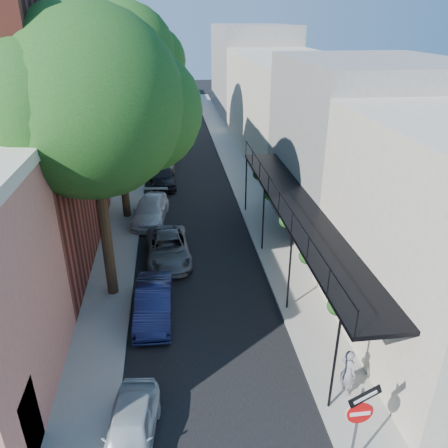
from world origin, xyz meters
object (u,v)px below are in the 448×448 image
object	(u,v)px
sign_post	(359,416)
parked_car_f	(167,160)
parked_car_a	(130,430)
parked_car_d	(150,210)
parked_car_g	(156,143)
pedestrian	(348,372)
oak_far	(133,56)
parked_car_c	(169,248)
oak_near	(103,106)
oak_mid	(123,94)
parked_car_b	(154,303)
parked_car_e	(162,176)

from	to	relation	value
sign_post	parked_car_f	size ratio (longest dim) A/B	0.82
parked_car_a	parked_car_d	xyz separation A→B (m)	(0.14, 14.94, 0.06)
parked_car_d	parked_car_g	size ratio (longest dim) A/B	0.95
sign_post	pedestrian	size ratio (longest dim) A/B	1.84
oak_far	parked_car_c	distance (m)	16.56
parked_car_f	oak_near	bearing A→B (deg)	-93.58
oak_mid	parked_car_a	world-z (taller)	oak_mid
parked_car_b	parked_car_f	world-z (taller)	parked_car_b
parked_car_b	sign_post	bearing A→B (deg)	-52.89
oak_near	parked_car_b	world-z (taller)	oak_near
parked_car_a	oak_far	bearing A→B (deg)	98.20
oak_far	parked_car_d	bearing A→B (deg)	-84.42
parked_car_b	parked_car_g	size ratio (longest dim) A/B	0.84
oak_far	parked_car_b	distance (m)	20.55
parked_car_b	parked_car_g	world-z (taller)	parked_car_b
oak_far	parked_car_c	size ratio (longest dim) A/B	2.69
parked_car_e	oak_near	bearing A→B (deg)	-102.18
sign_post	parked_car_a	size ratio (longest dim) A/B	0.88
parked_car_a	parked_car_g	bearing A→B (deg)	95.89
parked_car_e	sign_post	bearing A→B (deg)	-82.49
parked_car_b	parked_car_f	xyz separation A→B (m)	(0.61, 19.07, -0.05)
parked_car_b	parked_car_d	world-z (taller)	parked_car_b
parked_car_b	parked_car_a	bearing A→B (deg)	-93.57
parked_car_b	parked_car_e	xyz separation A→B (m)	(0.29, 14.91, 0.05)
parked_car_f	parked_car_d	bearing A→B (deg)	-92.74
parked_car_a	parked_car_f	size ratio (longest dim) A/B	0.93
parked_car_c	parked_car_g	size ratio (longest dim) A/B	0.95
oak_near	pedestrian	size ratio (longest dim) A/B	7.05
pedestrian	parked_car_g	bearing A→B (deg)	-6.60
parked_car_c	sign_post	bearing A→B (deg)	-71.50
oak_near	parked_car_b	xyz separation A→B (m)	(1.35, -2.04, -7.23)
parked_car_c	parked_car_d	xyz separation A→B (m)	(-0.99, 4.73, 0.03)
parked_car_c	parked_car_e	xyz separation A→B (m)	(-0.33, 10.43, 0.08)
oak_mid	parked_car_b	xyz separation A→B (m)	(1.41, -10.01, -6.41)
oak_mid	parked_car_f	size ratio (longest dim) A/B	2.80
parked_car_d	pedestrian	world-z (taller)	pedestrian
oak_near	sign_post	bearing A→B (deg)	-54.91
parked_car_f	parked_car_e	bearing A→B (deg)	-91.49
oak_far	parked_car_d	distance (m)	12.48
oak_far	parked_car_b	world-z (taller)	oak_far
pedestrian	parked_car_b	bearing A→B (deg)	32.78
parked_car_b	parked_car_d	size ratio (longest dim) A/B	0.89
oak_mid	parked_car_d	size ratio (longest dim) A/B	2.30
sign_post	oak_near	xyz separation A→B (m)	(-6.53, 9.29, 5.84)
parked_car_d	parked_car_g	xyz separation A→B (m)	(0.08, 14.89, 0.01)
parked_car_a	pedestrian	size ratio (longest dim) A/B	2.09
sign_post	parked_car_f	distance (m)	26.76
oak_mid	parked_car_c	xyz separation A→B (m)	(2.02, -5.53, -6.44)
parked_car_c	parked_car_g	bearing A→B (deg)	89.94
parked_car_e	parked_car_f	size ratio (longest dim) A/B	1.12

